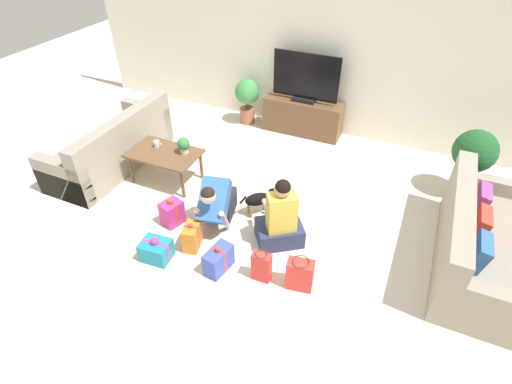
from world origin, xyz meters
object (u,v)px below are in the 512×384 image
(gift_box_b, at_px, (219,260))
(gift_box_d, at_px, (192,237))
(sofa_right, at_px, (476,244))
(tabletop_plant, at_px, (184,145))
(sofa_left, at_px, (113,148))
(potted_plant_back_left, at_px, (247,96))
(dog, at_px, (262,199))
(gift_box_c, at_px, (172,213))
(person_kneeling, at_px, (217,202))
(gift_box_a, at_px, (156,250))
(gift_bag_b, at_px, (261,267))
(tv, at_px, (306,80))
(potted_plant_corner_right, at_px, (474,154))
(mug, at_px, (157,144))
(person_sitting, at_px, (280,221))
(tv_console, at_px, (303,117))
(gift_bag_a, at_px, (300,274))
(coffee_table, at_px, (164,156))

(gift_box_b, relative_size, gift_box_d, 1.01)
(sofa_right, xyz_separation_m, tabletop_plant, (-3.69, 0.06, 0.28))
(sofa_left, xyz_separation_m, potted_plant_back_left, (1.21, 2.03, 0.19))
(dog, xyz_separation_m, gift_box_c, (-0.92, -0.62, -0.07))
(person_kneeling, bearing_deg, sofa_right, -2.33)
(sofa_right, height_order, gift_box_a, sofa_right)
(gift_box_a, distance_m, gift_bag_b, 1.21)
(tv, bearing_deg, gift_box_c, -104.07)
(person_kneeling, bearing_deg, tabletop_plant, 129.72)
(potted_plant_corner_right, height_order, gift_box_a, potted_plant_corner_right)
(tv, bearing_deg, sofa_left, -136.63)
(dog, xyz_separation_m, mug, (-1.67, 0.20, 0.27))
(tv, xyz_separation_m, person_sitting, (0.62, -2.58, -0.59))
(tabletop_plant, bearing_deg, dog, -10.16)
(person_sitting, xyz_separation_m, gift_box_a, (-1.16, -0.81, -0.20))
(tv_console, distance_m, gift_box_c, 2.91)
(mug, bearing_deg, gift_bag_a, -24.08)
(tv, bearing_deg, person_sitting, -76.53)
(person_kneeling, relative_size, gift_box_a, 2.44)
(tv, height_order, gift_box_b, tv)
(gift_box_b, relative_size, mug, 3.06)
(tv_console, height_order, potted_plant_back_left, potted_plant_back_left)
(tv, xyz_separation_m, potted_plant_back_left, (-0.99, -0.05, -0.44))
(person_sitting, bearing_deg, gift_box_a, -0.54)
(person_kneeling, xyz_separation_m, tabletop_plant, (-0.84, 0.63, 0.25))
(sofa_left, relative_size, potted_plant_back_left, 2.55)
(coffee_table, height_order, potted_plant_back_left, potted_plant_back_left)
(potted_plant_back_left, relative_size, gift_box_b, 2.11)
(person_kneeling, bearing_deg, gift_box_a, -127.44)
(potted_plant_back_left, xyz_separation_m, gift_box_a, (0.45, -3.34, -0.36))
(coffee_table, relative_size, tabletop_plant, 4.31)
(gift_box_b, height_order, gift_box_d, gift_box_d)
(tv_console, relative_size, gift_bag_a, 3.36)
(gift_box_b, bearing_deg, gift_box_c, 153.79)
(dog, distance_m, gift_bag_b, 1.08)
(gift_box_c, height_order, tabletop_plant, tabletop_plant)
(gift_box_b, bearing_deg, tv, 93.05)
(sofa_right, distance_m, person_kneeling, 2.90)
(dog, relative_size, mug, 3.43)
(tv_console, relative_size, gift_bag_b, 3.38)
(tv_console, height_order, gift_box_d, tv_console)
(sofa_left, xyz_separation_m, gift_box_b, (2.38, -1.17, -0.15))
(sofa_right, bearing_deg, gift_box_a, 112.97)
(person_sitting, bearing_deg, gift_box_d, -6.33)
(coffee_table, relative_size, gift_box_d, 2.66)
(sofa_left, distance_m, mug, 0.79)
(tabletop_plant, bearing_deg, gift_bag_b, -35.83)
(gift_bag_b, bearing_deg, tv_console, 101.50)
(dog, distance_m, tabletop_plant, 1.31)
(coffee_table, distance_m, mug, 0.21)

